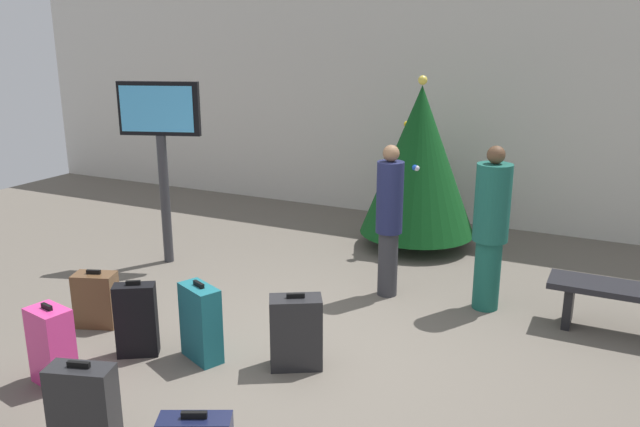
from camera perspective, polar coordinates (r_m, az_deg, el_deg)
name	(u,v)px	position (r m, az deg, el deg)	size (l,w,h in m)	color
ground_plane	(303,353)	(5.88, -1.58, -12.45)	(16.00, 16.00, 0.00)	#665E54
back_wall	(452,107)	(9.80, 11.82, 9.35)	(16.00, 0.20, 3.49)	beige
holiday_tree	(419,161)	(8.49, 8.91, 4.71)	(1.53, 1.53, 2.28)	#4C3319
flight_info_kiosk	(161,136)	(7.94, -14.13, 6.78)	(0.97, 0.40, 2.25)	#333338
traveller_0	(389,217)	(6.85, 6.24, -0.33)	(0.35, 0.35, 1.68)	#333338
traveller_1	(491,225)	(6.69, 15.09, -1.03)	(0.38, 0.38, 1.73)	#19594C
suitcase_0	(136,320)	(5.94, -16.18, -9.17)	(0.39, 0.33, 0.71)	black
suitcase_1	(84,411)	(4.77, -20.45, -16.25)	(0.49, 0.33, 0.69)	#232326
suitcase_2	(201,323)	(5.74, -10.66, -9.63)	(0.46, 0.35, 0.73)	#19606B
suitcase_4	(52,346)	(5.73, -22.96, -10.90)	(0.39, 0.30, 0.70)	#E5388C
suitcase_6	(296,332)	(5.53, -2.18, -10.63)	(0.51, 0.44, 0.68)	#232326
suitcase_7	(96,300)	(6.66, -19.45, -7.31)	(0.45, 0.35, 0.58)	brown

